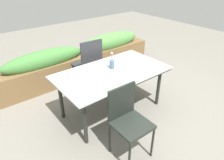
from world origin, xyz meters
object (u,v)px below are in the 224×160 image
at_px(flower_vase, 112,63).
at_px(chair_far_side, 89,63).
at_px(dining_table, 112,75).
at_px(planter_box, 82,59).
at_px(chair_near_left, 128,118).

bearing_deg(flower_vase, chair_far_side, 89.40).
bearing_deg(dining_table, flower_vase, 52.16).
bearing_deg(flower_vase, dining_table, -127.84).
relative_size(flower_vase, planter_box, 0.08).
xyz_separation_m(chair_far_side, flower_vase, (-0.01, -0.69, 0.24)).
xyz_separation_m(chair_near_left, flower_vase, (0.46, 0.88, 0.27)).
bearing_deg(chair_near_left, flower_vase, -116.24).
xyz_separation_m(flower_vase, planter_box, (0.20, 1.29, -0.43)).
bearing_deg(chair_far_side, planter_box, 74.95).
height_order(chair_far_side, planter_box, chair_far_side).
height_order(chair_far_side, flower_vase, chair_far_side).
distance_m(chair_far_side, planter_box, 0.66).
xyz_separation_m(chair_near_left, planter_box, (0.65, 2.17, -0.16)).
bearing_deg(chair_far_side, chair_near_left, -103.80).
bearing_deg(planter_box, flower_vase, -98.76).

